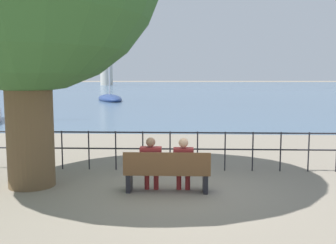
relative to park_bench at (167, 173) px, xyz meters
name	(u,v)px	position (x,y,z in m)	size (l,w,h in m)	color
ground_plane	(167,191)	(0.00, 0.06, -0.43)	(1000.00, 1000.00, 0.00)	gray
harbor_water	(182,85)	(0.00, 158.57, -0.43)	(600.00, 300.00, 0.01)	#47607A
park_bench	(167,173)	(0.00, 0.00, 0.00)	(1.85, 0.45, 0.90)	brown
seated_person_left	(151,161)	(-0.35, 0.08, 0.22)	(0.46, 0.35, 1.19)	maroon
seated_person_right	(183,162)	(0.35, 0.08, 0.22)	(0.43, 0.35, 1.18)	maroon
promenade_railing	(170,145)	(0.00, 1.98, 0.26)	(10.27, 0.04, 1.05)	black
sailboat_0	(110,98)	(-7.93, 34.19, -0.17)	(4.84, 7.91, 11.01)	navy
harbor_lighthouse	(106,51)	(-29.47, 138.08, 12.89)	(4.75, 4.75, 28.64)	beige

